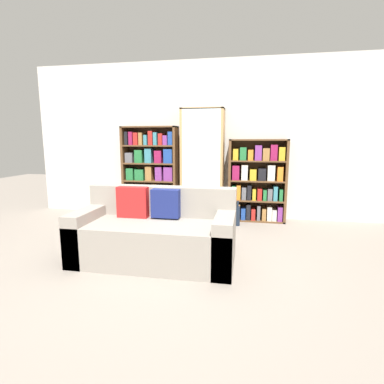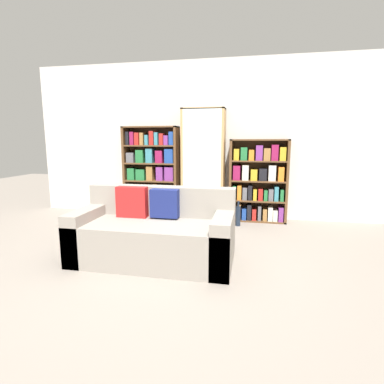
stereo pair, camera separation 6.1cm
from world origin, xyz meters
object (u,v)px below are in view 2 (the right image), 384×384
object	(u,v)px
display_cabinet	(203,165)
couch	(154,234)
bookshelf_right	(258,182)
wine_bottle	(238,216)
bookshelf_left	(152,173)

from	to	relation	value
display_cabinet	couch	bearing A→B (deg)	-97.22
bookshelf_right	couch	bearing A→B (deg)	-120.93
display_cabinet	wine_bottle	bearing A→B (deg)	-30.83
couch	display_cabinet	size ratio (longest dim) A/B	0.94
couch	bookshelf_left	xyz separation A→B (m)	(-0.68, 1.96, 0.47)
display_cabinet	wine_bottle	size ratio (longest dim) A/B	4.63
bookshelf_left	display_cabinet	xyz separation A→B (m)	(0.92, -0.02, 0.16)
bookshelf_left	bookshelf_right	size ratio (longest dim) A/B	1.16
display_cabinet	wine_bottle	xyz separation A→B (m)	(0.62, -0.37, -0.76)
couch	bookshelf_right	distance (m)	2.31
bookshelf_right	wine_bottle	size ratio (longest dim) A/B	3.38
couch	bookshelf_right	size ratio (longest dim) A/B	1.29
couch	display_cabinet	xyz separation A→B (m)	(0.25, 1.94, 0.63)
bookshelf_right	bookshelf_left	bearing A→B (deg)	-179.98
couch	bookshelf_left	distance (m)	2.12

